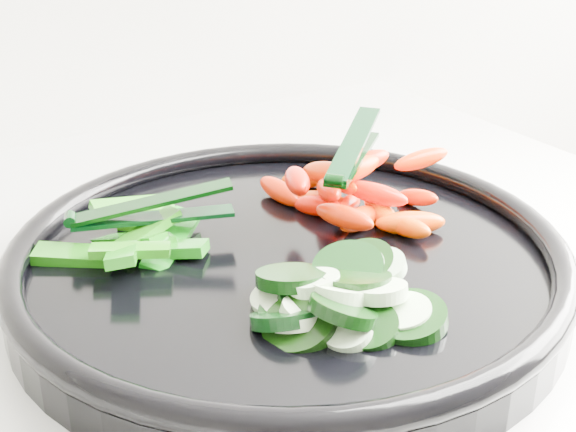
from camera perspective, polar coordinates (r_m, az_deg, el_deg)
veggie_tray at (r=0.54m, az=-0.00°, el=-3.33°), size 0.48×0.48×0.04m
cucumber_pile at (r=0.47m, az=3.13°, el=-5.95°), size 0.11×0.12×0.04m
carrot_pile at (r=0.59m, az=4.41°, el=1.71°), size 0.14×0.15×0.05m
pepper_pile at (r=0.55m, az=-10.57°, el=-1.59°), size 0.12×0.10×0.03m
tong_carrot at (r=0.58m, az=4.60°, el=4.55°), size 0.10×0.09×0.02m
tong_pepper at (r=0.55m, az=-9.97°, el=0.39°), size 0.11×0.05×0.02m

